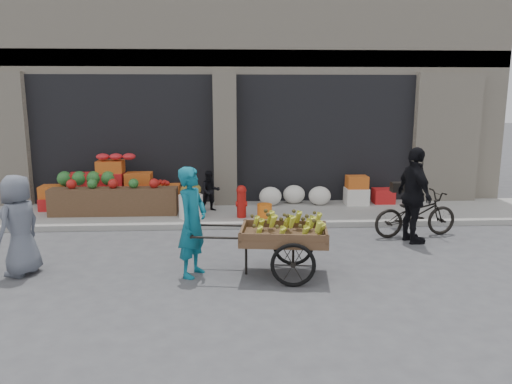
{
  "coord_description": "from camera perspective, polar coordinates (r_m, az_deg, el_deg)",
  "views": [
    {
      "loc": [
        0.09,
        -7.02,
        2.77
      ],
      "look_at": [
        0.55,
        1.42,
        1.1
      ],
      "focal_mm": 35.0,
      "sensor_mm": 36.0,
      "label": 1
    }
  ],
  "objects": [
    {
      "name": "ground",
      "position": [
        7.55,
        -3.65,
        -10.37
      ],
      "size": [
        80.0,
        80.0,
        0.0
      ],
      "primitive_type": "plane",
      "color": "#424244",
      "rests_on": "ground"
    },
    {
      "name": "sidewalk",
      "position": [
        11.45,
        -3.48,
        -2.54
      ],
      "size": [
        18.0,
        2.2,
        0.12
      ],
      "primitive_type": "cube",
      "color": "gray",
      "rests_on": "ground"
    },
    {
      "name": "building",
      "position": [
        15.07,
        -3.55,
        13.44
      ],
      "size": [
        14.0,
        6.45,
        7.0
      ],
      "color": "beige",
      "rests_on": "ground"
    },
    {
      "name": "fruit_display",
      "position": [
        11.88,
        -15.58,
        0.59
      ],
      "size": [
        3.1,
        1.12,
        1.24
      ],
      "color": "red",
      "rests_on": "sidewalk"
    },
    {
      "name": "pineapple_bin",
      "position": [
        10.92,
        -7.45,
        -1.61
      ],
      "size": [
        0.52,
        0.52,
        0.5
      ],
      "primitive_type": "cylinder",
      "color": "silver",
      "rests_on": "sidewalk"
    },
    {
      "name": "fire_hydrant",
      "position": [
        10.82,
        -1.67,
        -0.93
      ],
      "size": [
        0.22,
        0.22,
        0.71
      ],
      "color": "#A5140F",
      "rests_on": "sidewalk"
    },
    {
      "name": "orange_bucket",
      "position": [
        10.84,
        0.99,
        -2.16
      ],
      "size": [
        0.32,
        0.32,
        0.3
      ],
      "primitive_type": "cylinder",
      "color": "orange",
      "rests_on": "sidewalk"
    },
    {
      "name": "right_bay_goods",
      "position": [
        12.22,
        8.86,
        -0.1
      ],
      "size": [
        3.35,
        0.6,
        0.7
      ],
      "color": "silver",
      "rests_on": "sidewalk"
    },
    {
      "name": "seated_person",
      "position": [
        11.44,
        -5.26,
        0.12
      ],
      "size": [
        0.51,
        0.43,
        0.93
      ],
      "primitive_type": "imported",
      "rotation": [
        0.0,
        0.0,
        0.17
      ],
      "color": "black",
      "rests_on": "sidewalk"
    },
    {
      "name": "banana_cart",
      "position": [
        7.65,
        2.84,
        -4.66
      ],
      "size": [
        2.34,
        1.19,
        0.94
      ],
      "rotation": [
        0.0,
        0.0,
        -0.13
      ],
      "color": "brown",
      "rests_on": "ground"
    },
    {
      "name": "vendor_woman",
      "position": [
        7.67,
        -7.28,
        -3.43
      ],
      "size": [
        0.62,
        0.73,
        1.7
      ],
      "primitive_type": "imported",
      "rotation": [
        0.0,
        0.0,
        1.15
      ],
      "color": "#0F5F74",
      "rests_on": "ground"
    },
    {
      "name": "vendor_grey",
      "position": [
        8.48,
        -25.45,
        -3.45
      ],
      "size": [
        0.75,
        0.9,
        1.57
      ],
      "primitive_type": "imported",
      "rotation": [
        0.0,
        0.0,
        -1.95
      ],
      "color": "slate",
      "rests_on": "ground"
    },
    {
      "name": "bicycle",
      "position": [
        10.28,
        17.75,
        -2.4
      ],
      "size": [
        1.79,
        0.87,
        0.9
      ],
      "primitive_type": "imported",
      "rotation": [
        0.0,
        0.0,
        1.73
      ],
      "color": "black",
      "rests_on": "ground"
    },
    {
      "name": "cyclist",
      "position": [
        9.75,
        17.64,
        -0.38
      ],
      "size": [
        0.61,
        1.12,
        1.81
      ],
      "primitive_type": "imported",
      "rotation": [
        0.0,
        0.0,
        1.73
      ],
      "color": "black",
      "rests_on": "ground"
    }
  ]
}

